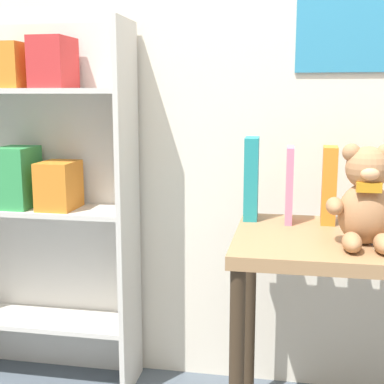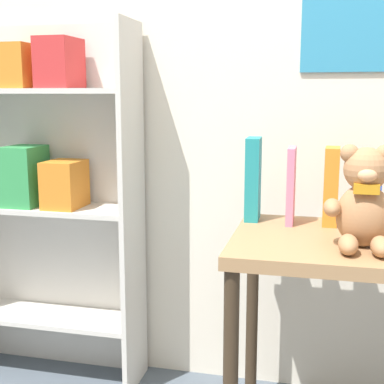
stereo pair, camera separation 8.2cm
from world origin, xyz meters
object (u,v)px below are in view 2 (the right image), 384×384
(display_table, at_px, (351,275))
(book_standing_orange, at_px, (331,186))
(bookshelf_side, at_px, (51,184))
(book_standing_teal, at_px, (253,179))
(book_standing_blue, at_px, (372,192))
(teddy_bear, at_px, (364,202))
(book_standing_pink, at_px, (291,186))

(display_table, distance_m, book_standing_orange, 0.28)
(bookshelf_side, xyz_separation_m, book_standing_teal, (0.76, -0.11, 0.06))
(bookshelf_side, bearing_deg, book_standing_blue, -6.06)
(book_standing_teal, height_order, book_standing_blue, book_standing_teal)
(book_standing_blue, bearing_deg, bookshelf_side, 175.10)
(display_table, height_order, book_standing_orange, book_standing_orange)
(teddy_bear, bearing_deg, book_standing_blue, 80.48)
(teddy_bear, distance_m, book_standing_orange, 0.25)
(book_standing_orange, height_order, book_standing_blue, book_standing_orange)
(book_standing_blue, bearing_deg, display_table, -108.72)
(display_table, relative_size, book_standing_teal, 2.60)
(bookshelf_side, relative_size, book_standing_orange, 5.57)
(book_standing_blue, bearing_deg, book_standing_teal, 179.81)
(book_standing_teal, relative_size, book_standing_pink, 1.11)
(book_standing_teal, xyz_separation_m, book_standing_pink, (0.12, -0.02, -0.01))
(teddy_bear, relative_size, book_standing_blue, 1.27)
(teddy_bear, xyz_separation_m, book_standing_teal, (-0.32, 0.25, 0.01))
(teddy_bear, bearing_deg, display_table, 103.08)
(book_standing_teal, bearing_deg, book_standing_orange, -4.60)
(teddy_bear, bearing_deg, book_standing_orange, 107.94)
(display_table, xyz_separation_m, teddy_bear, (0.02, -0.08, 0.23))
(bookshelf_side, bearing_deg, book_standing_orange, -6.96)
(book_standing_teal, distance_m, book_standing_pink, 0.12)
(teddy_bear, distance_m, book_standing_pink, 0.30)
(book_standing_pink, distance_m, book_standing_orange, 0.12)
(bookshelf_side, xyz_separation_m, book_standing_orange, (1.00, -0.12, 0.05))
(display_table, height_order, book_standing_teal, book_standing_teal)
(teddy_bear, xyz_separation_m, book_standing_orange, (-0.08, 0.24, -0.00))
(book_standing_teal, relative_size, book_standing_blue, 1.24)
(book_standing_orange, relative_size, book_standing_blue, 1.12)
(teddy_bear, bearing_deg, book_standing_pink, 130.69)
(bookshelf_side, relative_size, book_standing_teal, 5.06)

